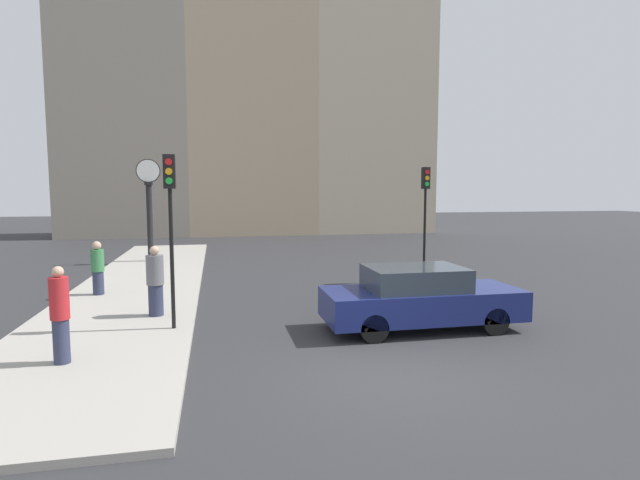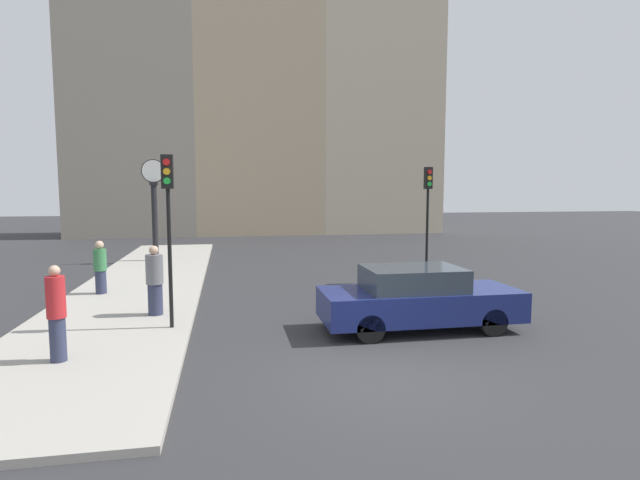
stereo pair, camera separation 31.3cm
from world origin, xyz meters
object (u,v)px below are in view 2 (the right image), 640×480
object	(u,v)px
street_clock	(154,206)
traffic_light_near	(168,205)
traffic_light_far	(428,201)
pedestrian_red_top	(57,313)
sedan_car	(418,298)
pedestrian_grey_jacket	(155,281)
pedestrian_green_hoodie	(100,267)

from	to	relation	value
street_clock	traffic_light_near	bearing A→B (deg)	-80.76
traffic_light_far	pedestrian_red_top	size ratio (longest dim) A/B	2.27
traffic_light_far	pedestrian_red_top	world-z (taller)	traffic_light_far
sedan_car	pedestrian_red_top	world-z (taller)	pedestrian_red_top
street_clock	sedan_car	bearing A→B (deg)	-58.62
sedan_car	pedestrian_red_top	distance (m)	7.60
pedestrian_grey_jacket	pedestrian_green_hoodie	distance (m)	3.63
sedan_car	pedestrian_grey_jacket	distance (m)	6.57
sedan_car	traffic_light_near	bearing A→B (deg)	171.81
sedan_car	traffic_light_near	world-z (taller)	traffic_light_near
traffic_light_far	pedestrian_green_hoodie	distance (m)	10.99
sedan_car	traffic_light_near	xyz separation A→B (m)	(-5.68, 0.82, 2.20)
traffic_light_near	pedestrian_grey_jacket	world-z (taller)	traffic_light_near
street_clock	pedestrian_green_hoodie	xyz separation A→B (m)	(-0.65, -7.26, -1.65)
street_clock	pedestrian_grey_jacket	bearing A→B (deg)	-82.49
pedestrian_grey_jacket	pedestrian_red_top	world-z (taller)	pedestrian_red_top
street_clock	pedestrian_green_hoodie	world-z (taller)	street_clock
traffic_light_near	pedestrian_red_top	bearing A→B (deg)	-132.41
sedan_car	pedestrian_grey_jacket	size ratio (longest dim) A/B	2.62
traffic_light_near	pedestrian_red_top	world-z (taller)	traffic_light_near
traffic_light_near	traffic_light_far	world-z (taller)	traffic_light_far
sedan_car	traffic_light_near	distance (m)	6.15
pedestrian_green_hoodie	pedestrian_red_top	xyz separation A→B (m)	(0.72, -6.32, 0.09)
traffic_light_near	street_clock	size ratio (longest dim) A/B	0.87
street_clock	pedestrian_red_top	distance (m)	13.67
street_clock	pedestrian_green_hoodie	distance (m)	7.47
sedan_car	pedestrian_grey_jacket	xyz separation A→B (m)	(-6.21, 2.12, 0.24)
street_clock	pedestrian_red_top	bearing A→B (deg)	-89.72
pedestrian_red_top	street_clock	bearing A→B (deg)	90.28
traffic_light_far	pedestrian_red_top	distance (m)	12.32
street_clock	pedestrian_grey_jacket	size ratio (longest dim) A/B	2.56
sedan_car	pedestrian_red_top	bearing A→B (deg)	-171.11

